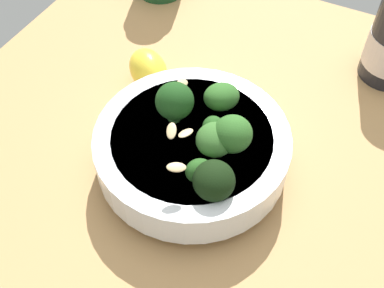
# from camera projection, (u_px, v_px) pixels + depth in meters

# --- Properties ---
(ground_plane) EXTENTS (0.63, 0.63, 0.04)m
(ground_plane) POSITION_uv_depth(u_px,v_px,m) (203.00, 142.00, 0.58)
(ground_plane) COLOR tan
(bowl_of_broccoli) EXTENTS (0.20, 0.20, 0.11)m
(bowl_of_broccoli) POSITION_uv_depth(u_px,v_px,m) (194.00, 146.00, 0.50)
(bowl_of_broccoli) COLOR white
(bowl_of_broccoli) RESTS_ON ground_plane
(lemon_wedge) EXTENTS (0.08, 0.07, 0.05)m
(lemon_wedge) POSITION_uv_depth(u_px,v_px,m) (148.00, 70.00, 0.59)
(lemon_wedge) COLOR yellow
(lemon_wedge) RESTS_ON ground_plane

